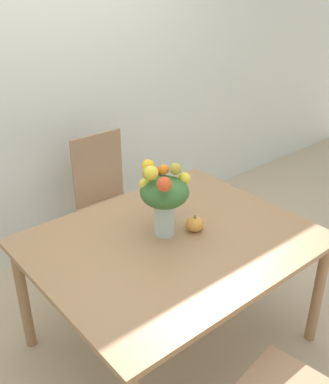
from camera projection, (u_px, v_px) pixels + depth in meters
The scene contains 6 objects.
ground_plane at pixel (171, 340), 2.69m from camera, with size 12.00×12.00×0.00m, color tan.
wall_back at pixel (41, 75), 2.99m from camera, with size 8.00×0.06×2.70m.
dining_table at pixel (172, 251), 2.40m from camera, with size 1.43×1.16×0.73m.
flower_vase at pixel (164, 196), 2.31m from camera, with size 0.27×0.30×0.41m.
pumpkin at pixel (195, 224), 2.42m from camera, with size 0.10×0.10×0.09m.
dining_chair_near_window at pixel (109, 202), 3.21m from camera, with size 0.43×0.43×0.97m.
Camera 1 is at (-1.31, -1.49, 2.03)m, focal length 42.00 mm.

